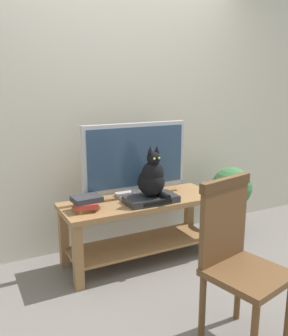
{
  "coord_description": "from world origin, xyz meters",
  "views": [
    {
      "loc": [
        -1.33,
        -2.16,
        1.53
      ],
      "look_at": [
        0.0,
        0.43,
        0.84
      ],
      "focal_mm": 38.91,
      "sensor_mm": 36.0,
      "label": 1
    }
  ],
  "objects_px": {
    "tv": "(136,159)",
    "potted_plant": "(231,195)",
    "wooden_chair": "(236,252)",
    "book_stack": "(86,203)",
    "tv_stand": "(141,218)",
    "cat": "(152,178)",
    "media_box": "(151,199)"
  },
  "relations": [
    {
      "from": "cat",
      "to": "book_stack",
      "type": "relative_size",
      "value": 1.85
    },
    {
      "from": "tv_stand",
      "to": "potted_plant",
      "type": "xyz_separation_m",
      "value": [
        1.01,
        0.03,
        0.06
      ]
    },
    {
      "from": "tv_stand",
      "to": "cat",
      "type": "relative_size",
      "value": 3.2
    },
    {
      "from": "media_box",
      "to": "book_stack",
      "type": "height_order",
      "value": "book_stack"
    },
    {
      "from": "cat",
      "to": "book_stack",
      "type": "distance_m",
      "value": 0.57
    },
    {
      "from": "cat",
      "to": "tv",
      "type": "bearing_deg",
      "value": 100.72
    },
    {
      "from": "media_box",
      "to": "book_stack",
      "type": "xyz_separation_m",
      "value": [
        -0.54,
        0.06,
        0.03
      ]
    },
    {
      "from": "tv_stand",
      "to": "potted_plant",
      "type": "height_order",
      "value": "potted_plant"
    },
    {
      "from": "tv_stand",
      "to": "cat",
      "type": "xyz_separation_m",
      "value": [
        0.04,
        -0.11,
        0.38
      ]
    },
    {
      "from": "tv_stand",
      "to": "cat",
      "type": "height_order",
      "value": "cat"
    },
    {
      "from": "tv",
      "to": "cat",
      "type": "bearing_deg",
      "value": -79.28
    },
    {
      "from": "tv_stand",
      "to": "wooden_chair",
      "type": "xyz_separation_m",
      "value": [
        0.04,
        -1.15,
        0.17
      ]
    },
    {
      "from": "media_box",
      "to": "cat",
      "type": "height_order",
      "value": "cat"
    },
    {
      "from": "tv_stand",
      "to": "potted_plant",
      "type": "distance_m",
      "value": 1.01
    },
    {
      "from": "tv_stand",
      "to": "media_box",
      "type": "xyz_separation_m",
      "value": [
        0.04,
        -0.1,
        0.2
      ]
    },
    {
      "from": "tv",
      "to": "wooden_chair",
      "type": "xyz_separation_m",
      "value": [
        0.04,
        -1.25,
        -0.33
      ]
    },
    {
      "from": "cat",
      "to": "tv_stand",
      "type": "bearing_deg",
      "value": 109.68
    },
    {
      "from": "wooden_chair",
      "to": "cat",
      "type": "bearing_deg",
      "value": 89.96
    },
    {
      "from": "book_stack",
      "to": "media_box",
      "type": "bearing_deg",
      "value": -6.65
    },
    {
      "from": "book_stack",
      "to": "potted_plant",
      "type": "relative_size",
      "value": 0.32
    },
    {
      "from": "tv_stand",
      "to": "potted_plant",
      "type": "relative_size",
      "value": 1.88
    },
    {
      "from": "cat",
      "to": "book_stack",
      "type": "height_order",
      "value": "cat"
    },
    {
      "from": "media_box",
      "to": "book_stack",
      "type": "relative_size",
      "value": 1.88
    },
    {
      "from": "cat",
      "to": "wooden_chair",
      "type": "relative_size",
      "value": 0.43
    },
    {
      "from": "cat",
      "to": "wooden_chair",
      "type": "xyz_separation_m",
      "value": [
        -0.0,
        -1.03,
        -0.21
      ]
    },
    {
      "from": "media_box",
      "to": "cat",
      "type": "relative_size",
      "value": 1.02
    },
    {
      "from": "tv",
      "to": "potted_plant",
      "type": "distance_m",
      "value": 1.11
    },
    {
      "from": "tv",
      "to": "book_stack",
      "type": "xyz_separation_m",
      "value": [
        -0.5,
        -0.14,
        -0.28
      ]
    },
    {
      "from": "book_stack",
      "to": "cat",
      "type": "bearing_deg",
      "value": -7.88
    },
    {
      "from": "tv",
      "to": "wooden_chair",
      "type": "relative_size",
      "value": 0.95
    },
    {
      "from": "tv",
      "to": "potted_plant",
      "type": "relative_size",
      "value": 1.31
    },
    {
      "from": "tv_stand",
      "to": "book_stack",
      "type": "distance_m",
      "value": 0.55
    }
  ]
}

